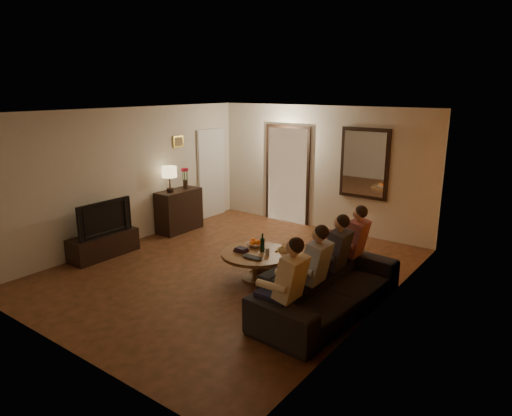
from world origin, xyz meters
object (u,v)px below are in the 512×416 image
Objects in this scene: person_c at (333,262)px; dog at (271,259)px; person_a at (287,292)px; person_d at (351,250)px; dresser at (179,210)px; coffee_table at (256,266)px; table_lamp at (170,179)px; sofa at (329,287)px; wine_bottle at (262,242)px; tv_stand at (104,245)px; laptop at (250,258)px; person_b at (312,275)px; tv at (101,217)px; bowl at (255,245)px.

dog is (-1.21, 0.23, -0.32)m from person_c.
person_a is 1.00× the size of person_d.
coffee_table is (2.83, -1.10, -0.21)m from dresser.
sofa is at bearing -15.20° from table_lamp.
wine_bottle is at bearing 176.51° from person_c.
person_a reaches higher than tv_stand.
person_c is 0.60m from person_d.
person_a is 1.00× the size of person_c.
person_c is 1.27m from wine_bottle.
sofa reaches higher than coffee_table.
tv_stand is at bearing 174.67° from person_a.
person_c is at bearing -30.46° from dog.
laptop is (0.10, -0.28, 0.24)m from coffee_table.
person_b reaches higher than dresser.
table_lamp reaches higher than wine_bottle.
dresser is 0.82× the size of person_b.
table_lamp is 3.22m from laptop.
tv reaches higher than tv_stand.
tv_stand is 2.94m from coffee_table.
tv is at bearing -162.80° from wine_bottle.
table_lamp reaches higher than person_a.
dog is at bearing 6.51° from bowl.
dresser is 0.40× the size of sofa.
person_b reaches higher than tv_stand.
person_c is (4.14, -0.85, -0.55)m from table_lamp.
bowl is at bearing 151.93° from person_b.
person_c is at bearing -11.63° from table_lamp.
person_a is at bearing 177.57° from sofa.
dog is (-1.21, 0.83, -0.32)m from person_b.
table_lamp is at bearing 176.51° from person_d.
tv is at bearing 0.00° from tv_stand.
laptop reaches higher than tv_stand.
person_b is at bearing -90.00° from person_c.
bowl is at bearing 172.49° from person_c.
person_b is 1.43m from wine_bottle.
wine_bottle is at bearing 151.84° from person_b.
tv_stand is at bearing -162.80° from wine_bottle.
person_c is (0.00, 0.60, 0.00)m from person_b.
table_lamp reaches higher than sofa.
sofa is 1.32m from laptop.
person_a is (4.14, -2.27, 0.16)m from dresser.
person_c reaches higher than wine_bottle.
coffee_table is 0.38m from bowl.
person_b is 1.00× the size of person_c.
tv reaches higher than laptop.
dog is at bearing -16.04° from dresser.
tv reaches higher than dog.
coffee_table is 4.24× the size of bowl.
person_a is 1.80m from coffee_table.
bowl is at bearing -164.91° from person_d.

